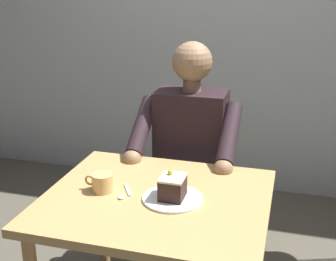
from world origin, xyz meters
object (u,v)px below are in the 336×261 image
Objects in this scene: dining_table at (156,217)px; chair at (194,178)px; coffee_cup at (102,182)px; dessert_spoon at (124,194)px; seated_person at (187,162)px; cake_slice at (173,187)px.

chair is (0.00, -0.72, -0.15)m from dining_table.
coffee_cup reaches higher than dessert_spoon.
seated_person is (0.00, -0.55, 0.02)m from dining_table.
cake_slice is at bearing 97.30° from seated_person.
cake_slice is 0.21m from dessert_spoon.
seated_person is at bearing -90.00° from dining_table.
dining_table is at bearing 90.00° from chair.
chair reaches higher than dining_table.
dessert_spoon is at bearing 9.59° from dining_table.
chair is at bearing -107.36° from coffee_cup.
coffee_cup is at bearing 0.97° from cake_slice.
coffee_cup is at bearing -3.89° from dessert_spoon.
chair is 7.23× the size of coffee_cup.
coffee_cup is 0.11m from dessert_spoon.
dining_table is 1.01× the size of chair.
seated_person is at bearing -82.70° from cake_slice.
dining_table is 0.16m from dessert_spoon.
coffee_cup is (0.23, 0.56, 0.11)m from seated_person.
chair is 0.70× the size of seated_person.
dining_table is 0.73m from chair.
seated_person is at bearing -102.78° from dessert_spoon.
chair is 0.24m from seated_person.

